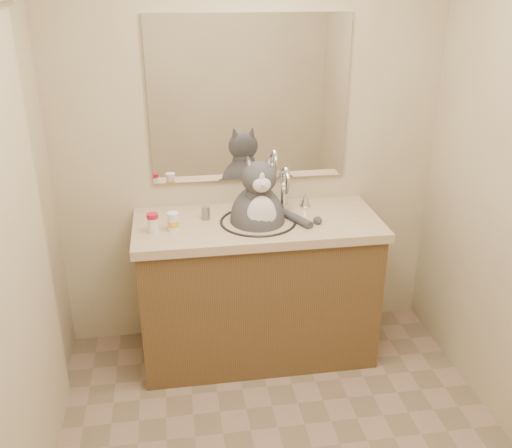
{
  "coord_description": "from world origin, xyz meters",
  "views": [
    {
      "loc": [
        -0.45,
        -1.85,
        2.06
      ],
      "look_at": [
        -0.06,
        0.65,
        0.97
      ],
      "focal_mm": 40.0,
      "sensor_mm": 36.0,
      "label": 1
    }
  ],
  "objects": [
    {
      "name": "vanity",
      "position": [
        0.0,
        0.96,
        0.44
      ],
      "size": [
        1.34,
        0.59,
        1.12
      ],
      "color": "brown",
      "rests_on": "ground"
    },
    {
      "name": "pill_bottle_orange",
      "position": [
        -0.45,
        0.9,
        0.9
      ],
      "size": [
        0.07,
        0.07,
        0.1
      ],
      "rotation": [
        0.0,
        0.0,
        -0.28
      ],
      "color": "white",
      "rests_on": "vanity"
    },
    {
      "name": "cat",
      "position": [
        0.0,
        0.95,
        0.88
      ],
      "size": [
        0.43,
        0.34,
        0.6
      ],
      "rotation": [
        0.0,
        0.0,
        0.03
      ],
      "color": "#424146",
      "rests_on": "vanity"
    },
    {
      "name": "mirror",
      "position": [
        0.0,
        1.24,
        1.45
      ],
      "size": [
        1.1,
        0.02,
        0.9
      ],
      "primitive_type": "cube",
      "color": "white",
      "rests_on": "room"
    },
    {
      "name": "room",
      "position": [
        0.0,
        0.0,
        1.2
      ],
      "size": [
        2.22,
        2.52,
        2.42
      ],
      "color": "gray",
      "rests_on": "ground"
    },
    {
      "name": "pill_bottle_redcap",
      "position": [
        -0.56,
        0.89,
        0.9
      ],
      "size": [
        0.07,
        0.07,
        0.1
      ],
      "rotation": [
        0.0,
        0.0,
        -0.1
      ],
      "color": "white",
      "rests_on": "vanity"
    },
    {
      "name": "grey_canister",
      "position": [
        -0.28,
        1.03,
        0.89
      ],
      "size": [
        0.05,
        0.05,
        0.07
      ],
      "rotation": [
        0.0,
        0.0,
        0.02
      ],
      "color": "gray",
      "rests_on": "vanity"
    },
    {
      "name": "shower_curtain",
      "position": [
        -1.05,
        0.1,
        1.03
      ],
      "size": [
        0.02,
        1.3,
        1.93
      ],
      "color": "#BFB390",
      "rests_on": "ground"
    }
  ]
}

